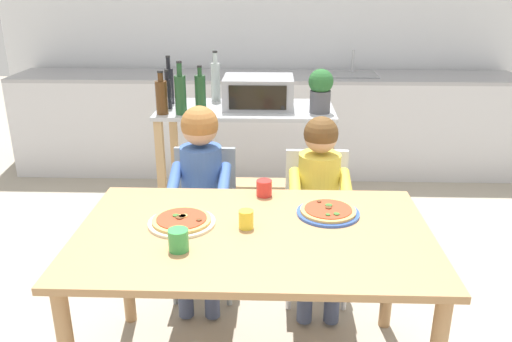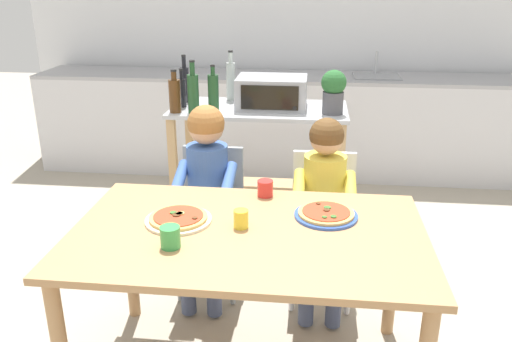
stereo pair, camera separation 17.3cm
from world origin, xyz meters
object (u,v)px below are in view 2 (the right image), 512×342
Objects in this scene: bottle_clear_vinegar at (175,95)px; dining_chair_right at (322,216)px; bottle_dark_olive_oil at (182,92)px; bottle_slim_sauce at (185,83)px; child_in_yellow_shirt at (324,195)px; pizza_plate_cream at (178,219)px; potted_herb_plant at (333,90)px; drinking_cup_yellow at (241,219)px; child_in_blue_striped_shirt at (206,181)px; bottle_tall_green_wine at (231,80)px; drinking_cup_red at (265,188)px; pizza_plate_blue_rimmed at (326,214)px; kitchen_island_cart at (259,152)px; dining_table at (248,250)px; drinking_cup_green at (170,237)px; bottle_brown_beer at (213,92)px; dining_chair_left at (211,209)px; toaster_oven at (272,92)px; bottle_squat_spirits at (193,92)px.

bottle_clear_vinegar is 1.19m from dining_chair_right.
bottle_dark_olive_oil reaches higher than dining_chair_right.
bottle_dark_olive_oil is (0.02, -0.15, -0.03)m from bottle_slim_sauce.
child_in_yellow_shirt reaches higher than pizza_plate_cream.
dining_chair_right reaches higher than pizza_plate_cream.
potted_herb_plant is at bearing 4.09° from bottle_clear_vinegar.
potted_herb_plant is 1.35m from drinking_cup_yellow.
bottle_tall_green_wine is at bearing 90.76° from child_in_blue_striped_shirt.
bottle_slim_sauce is 1.35m from dining_chair_right.
bottle_slim_sauce is 1.36m from child_in_yellow_shirt.
child_in_blue_striped_shirt is 13.88× the size of drinking_cup_red.
child_in_yellow_shirt is (0.92, -0.76, -0.36)m from bottle_dark_olive_oil.
pizza_plate_blue_rimmed is (0.63, -0.45, 0.05)m from child_in_blue_striped_shirt.
kitchen_island_cart is 14.66× the size of drinking_cup_red.
drinking_cup_green is (-0.28, -0.17, 0.13)m from dining_table.
bottle_slim_sauce is 0.31m from bottle_tall_green_wine.
drinking_cup_red is (0.42, -0.92, -0.26)m from bottle_brown_beer.
child_in_blue_striped_shirt is (0.08, -0.66, -0.34)m from bottle_brown_beer.
child_in_blue_striped_shirt is at bearing 114.66° from drinking_cup_yellow.
child_in_blue_striped_shirt is at bearing -67.99° from bottle_dark_olive_oil.
child_in_yellow_shirt reaches higher than pizza_plate_blue_rimmed.
drinking_cup_red is at bearing 59.58° from drinking_cup_green.
dining_chair_left is at bearing -82.09° from bottle_brown_beer.
drinking_cup_green is (0.33, -1.38, -0.24)m from bottle_clear_vinegar.
bottle_tall_green_wine is (-0.30, 0.19, 0.04)m from toaster_oven.
bottle_brown_beer reaches higher than potted_herb_plant.
dining_chair_right is (0.93, -0.50, -0.54)m from bottle_clear_vinegar.
bottle_squat_spirits is 0.12m from bottle_clear_vinegar.
child_in_blue_striped_shirt is (-0.20, -0.77, 0.08)m from kitchen_island_cart.
child_in_blue_striped_shirt is (0.01, -0.97, -0.36)m from bottle_tall_green_wine.
child_in_yellow_shirt is at bearing -13.16° from dining_chair_left.
drinking_cup_red is at bearing -57.83° from bottle_squat_spirits.
toaster_oven is (0.08, 0.02, 0.40)m from kitchen_island_cart.
child_in_blue_striped_shirt is at bearing 91.92° from drinking_cup_green.
bottle_dark_olive_oil is at bearing 122.85° from drinking_cup_red.
pizza_plate_blue_rimmed is (0.32, 0.17, 0.10)m from dining_table.
bottle_tall_green_wine is at bearing 136.57° from kitchen_island_cart.
dining_table is at bearing -9.99° from pizza_plate_cream.
bottle_clear_vinegar is at bearing -162.86° from bottle_brown_beer.
dining_chair_left is 9.43× the size of drinking_cup_green.
bottle_squat_spirits is (-0.47, -0.20, 0.03)m from toaster_oven.
pizza_plate_cream is at bearing 170.01° from dining_table.
bottle_clear_vinegar is at bearing 146.34° from child_in_yellow_shirt.
child_in_yellow_shirt is (0.64, -1.00, -0.40)m from bottle_tall_green_wine.
bottle_slim_sauce is 1.09× the size of bottle_brown_beer.
drinking_cup_yellow is at bearing -5.52° from pizza_plate_cream.
kitchen_island_cart is 1.05m from drinking_cup_red.
bottle_brown_beer is at bearing 114.48° from drinking_cup_red.
bottle_dark_olive_oil is 3.19× the size of drinking_cup_yellow.
toaster_oven is 0.58m from bottle_dark_olive_oil.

